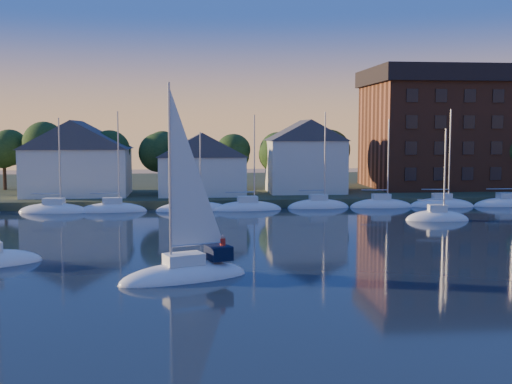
{
  "coord_description": "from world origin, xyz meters",
  "views": [
    {
      "loc": [
        -7.6,
        -26.55,
        9.34
      ],
      "look_at": [
        -2.56,
        22.0,
        4.66
      ],
      "focal_mm": 45.0,
      "sensor_mm": 36.0,
      "label": 1
    }
  ],
  "objects": [
    {
      "name": "moored_fleet",
      "position": [
        4.0,
        49.0,
        0.1
      ],
      "size": [
        95.5,
        2.4,
        12.05
      ],
      "color": "white",
      "rests_on": "ground"
    },
    {
      "name": "condo_block",
      "position": [
        34.0,
        64.95,
        9.79
      ],
      "size": [
        31.0,
        17.0,
        17.4
      ],
      "color": "brown",
      "rests_on": "shoreline_land"
    },
    {
      "name": "shoreline_land",
      "position": [
        0.0,
        75.0,
        0.0
      ],
      "size": [
        160.0,
        50.0,
        2.0
      ],
      "primitive_type": "cube",
      "color": "#364126",
      "rests_on": "ground"
    },
    {
      "name": "hero_sailboat",
      "position": [
        -7.89,
        13.46,
        0.57
      ],
      "size": [
        8.92,
        5.61,
        13.39
      ],
      "rotation": [
        0.0,
        0.0,
        3.51
      ],
      "color": "white",
      "rests_on": "ground"
    },
    {
      "name": "clubhouse_east",
      "position": [
        8.0,
        59.0,
        6.0
      ],
      "size": [
        10.5,
        8.4,
        9.8
      ],
      "color": "white",
      "rests_on": "shoreline_land"
    },
    {
      "name": "clubhouse_west",
      "position": [
        -22.0,
        58.0,
        5.93
      ],
      "size": [
        13.65,
        9.45,
        9.64
      ],
      "color": "white",
      "rests_on": "shoreline_land"
    },
    {
      "name": "clubhouse_centre",
      "position": [
        -6.0,
        57.0,
        5.13
      ],
      "size": [
        11.55,
        8.4,
        8.08
      ],
      "color": "white",
      "rests_on": "shoreline_land"
    },
    {
      "name": "ground",
      "position": [
        0.0,
        0.0,
        0.0
      ],
      "size": [
        260.0,
        260.0,
        0.0
      ],
      "primitive_type": "plane",
      "color": "black",
      "rests_on": "ground"
    },
    {
      "name": "wooden_dock",
      "position": [
        0.0,
        52.0,
        0.0
      ],
      "size": [
        120.0,
        3.0,
        1.0
      ],
      "primitive_type": "cube",
      "color": "brown",
      "rests_on": "ground"
    },
    {
      "name": "drifting_sailboat_right",
      "position": [
        18.08,
        37.45,
        0.1
      ],
      "size": [
        6.81,
        3.05,
        10.65
      ],
      "rotation": [
        0.0,
        0.0,
        -0.13
      ],
      "color": "white",
      "rests_on": "ground"
    },
    {
      "name": "tree_line",
      "position": [
        2.0,
        63.0,
        7.18
      ],
      "size": [
        93.4,
        5.4,
        8.9
      ],
      "color": "#342117",
      "rests_on": "shoreline_land"
    }
  ]
}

